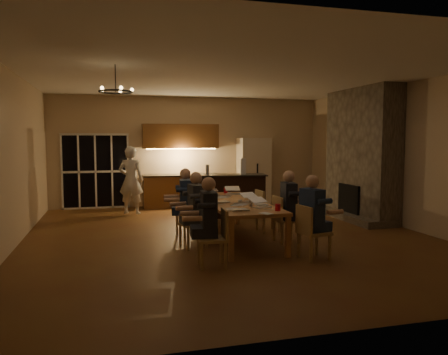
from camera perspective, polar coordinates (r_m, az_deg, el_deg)
floor at (r=8.88m, az=0.75°, el=-7.75°), size 9.00×9.00×0.00m
back_wall at (r=13.07m, az=-4.54°, el=3.41°), size 8.00×0.04×3.20m
left_wall at (r=8.52m, az=-26.29°, el=2.07°), size 0.04×9.00×3.20m
right_wall at (r=10.48m, az=22.48°, el=2.66°), size 0.04×9.00×3.20m
ceiling at (r=8.75m, az=0.78°, el=13.29°), size 8.00×9.00×0.04m
french_doors at (r=12.85m, az=-16.42°, el=0.74°), size 1.86×0.08×2.10m
fireplace at (r=11.28m, az=17.50°, el=2.94°), size 0.58×2.50×3.20m
kitchenette at (r=12.73m, az=-5.61°, el=1.56°), size 2.24×0.68×2.40m
refrigerator at (r=13.22m, az=3.89°, el=0.83°), size 0.90×0.68×2.00m
dining_table at (r=8.58m, az=1.45°, el=-5.64°), size 1.10×3.06×0.75m
bar_island at (r=11.04m, az=0.15°, el=-2.39°), size 2.14×0.99×1.08m
chair_left_near at (r=6.76m, az=-1.61°, el=-7.94°), size 0.47×0.47×0.89m
chair_left_mid at (r=7.95m, az=-4.04°, el=-5.99°), size 0.53×0.53×0.89m
chair_left_far at (r=8.96m, az=-4.63°, el=-4.74°), size 0.54×0.54×0.89m
chair_right_near at (r=7.35m, az=11.68°, el=-6.99°), size 0.50×0.50×0.89m
chair_right_mid at (r=8.42m, az=8.21°, el=-5.42°), size 0.46×0.46×0.89m
chair_right_far at (r=9.35m, az=5.80°, el=-4.34°), size 0.47×0.47×0.89m
person_left_near at (r=6.82m, az=-2.00°, el=-5.72°), size 0.65×0.65×1.38m
person_right_near at (r=7.36m, az=11.39°, el=-5.03°), size 0.71×0.71×1.38m
person_left_mid at (r=7.89m, az=-3.65°, el=-4.26°), size 0.64×0.64×1.38m
person_right_mid at (r=8.31m, az=8.43°, el=-3.84°), size 0.67×0.67×1.38m
person_left_far at (r=8.88m, az=-5.05°, el=-3.24°), size 0.67×0.67×1.38m
standing_person at (r=11.70m, az=-12.06°, el=-0.34°), size 0.76×0.63×1.79m
chandelier at (r=7.61m, az=-13.97°, el=10.82°), size 0.56×0.56×0.03m
laptop_a at (r=7.48m, az=1.94°, el=-3.43°), size 0.35×0.31×0.23m
laptop_b at (r=7.80m, az=4.90°, el=-3.09°), size 0.40×0.37×0.23m
laptop_c at (r=8.40m, az=-0.46°, el=-2.50°), size 0.35×0.32×0.23m
laptop_d at (r=8.49m, az=3.58°, el=-2.43°), size 0.38×0.35×0.23m
laptop_e at (r=9.56m, az=-1.67°, el=-1.59°), size 0.41×0.39×0.23m
laptop_f at (r=9.60m, az=1.19°, el=-1.56°), size 0.35×0.32×0.23m
mug_front at (r=8.02m, az=2.10°, el=-3.31°), size 0.09×0.09×0.10m
mug_mid at (r=9.12m, az=0.68°, el=-2.31°), size 0.07×0.07×0.10m
mug_back at (r=9.16m, az=-1.81°, el=-2.27°), size 0.08×0.08×0.10m
redcup_near at (r=7.46m, az=7.04°, el=-3.90°), size 0.09×0.09×0.12m
redcup_mid at (r=8.72m, az=-1.66°, el=-2.57°), size 0.10×0.10×0.12m
redcup_far at (r=9.83m, az=0.22°, el=-1.71°), size 0.08×0.08×0.12m
can_silver at (r=7.89m, az=3.52°, el=-3.38°), size 0.06×0.06×0.12m
can_cola at (r=9.85m, az=-1.38°, el=-1.70°), size 0.07×0.07×0.12m
can_right at (r=8.93m, az=3.41°, el=-2.40°), size 0.06×0.06×0.12m
plate_near at (r=8.10m, az=4.87°, el=-3.54°), size 0.27×0.27×0.02m
plate_left at (r=7.54m, az=1.05°, el=-4.16°), size 0.28×0.28×0.02m
plate_far at (r=9.31m, az=2.96°, el=-2.42°), size 0.23×0.23×0.02m
notepad at (r=7.15m, az=5.52°, el=-4.71°), size 0.22×0.25×0.01m
bar_bottle at (r=11.00m, az=-2.17°, el=1.04°), size 0.09×0.09×0.24m
bar_blender at (r=11.03m, az=2.48°, el=1.47°), size 0.14×0.14×0.40m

